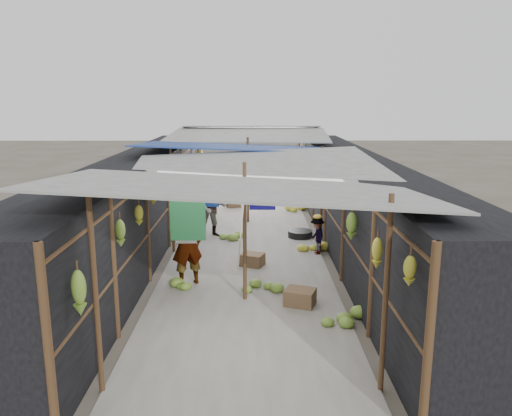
{
  "coord_description": "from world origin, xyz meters",
  "views": [
    {
      "loc": [
        0.15,
        -5.8,
        3.69
      ],
      "look_at": [
        0.22,
        5.38,
        1.25
      ],
      "focal_mm": 35.0,
      "sensor_mm": 36.0,
      "label": 1
    }
  ],
  "objects_px": {
    "crate_near": "(252,260)",
    "black_basin": "(300,234)",
    "vendor_elderly": "(187,243)",
    "shopper_blue": "(212,207)",
    "vendor_seated": "(317,236)"
  },
  "relations": [
    {
      "from": "crate_near",
      "to": "vendor_elderly",
      "type": "bearing_deg",
      "value": -116.66
    },
    {
      "from": "vendor_elderly",
      "to": "vendor_seated",
      "type": "distance_m",
      "value": 3.52
    },
    {
      "from": "crate_near",
      "to": "vendor_elderly",
      "type": "xyz_separation_m",
      "value": [
        -1.32,
        -1.13,
        0.72
      ]
    },
    {
      "from": "crate_near",
      "to": "shopper_blue",
      "type": "xyz_separation_m",
      "value": [
        -1.1,
        2.44,
        0.69
      ]
    },
    {
      "from": "vendor_elderly",
      "to": "shopper_blue",
      "type": "xyz_separation_m",
      "value": [
        0.22,
        3.57,
        -0.03
      ]
    },
    {
      "from": "black_basin",
      "to": "vendor_seated",
      "type": "height_order",
      "value": "vendor_seated"
    },
    {
      "from": "crate_near",
      "to": "black_basin",
      "type": "relative_size",
      "value": 0.73
    },
    {
      "from": "vendor_elderly",
      "to": "vendor_seated",
      "type": "xyz_separation_m",
      "value": [
        2.88,
        1.99,
        -0.4
      ]
    },
    {
      "from": "shopper_blue",
      "to": "vendor_seated",
      "type": "relative_size",
      "value": 1.8
    },
    {
      "from": "shopper_blue",
      "to": "vendor_seated",
      "type": "distance_m",
      "value": 3.12
    },
    {
      "from": "crate_near",
      "to": "black_basin",
      "type": "xyz_separation_m",
      "value": [
        1.3,
        2.36,
        -0.05
      ]
    },
    {
      "from": "black_basin",
      "to": "shopper_blue",
      "type": "xyz_separation_m",
      "value": [
        -2.39,
        0.08,
        0.74
      ]
    },
    {
      "from": "shopper_blue",
      "to": "vendor_seated",
      "type": "bearing_deg",
      "value": -42.65
    },
    {
      "from": "black_basin",
      "to": "shopper_blue",
      "type": "relative_size",
      "value": 0.4
    },
    {
      "from": "crate_near",
      "to": "vendor_seated",
      "type": "bearing_deg",
      "value": 51.37
    }
  ]
}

